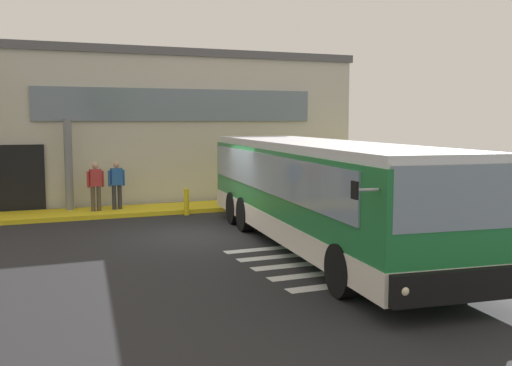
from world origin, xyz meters
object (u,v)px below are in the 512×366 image
object	(u,v)px
bus_main_foreground	(318,196)
passenger_by_doorway	(117,183)
safety_bollard_yellow	(187,202)
passenger_near_column	(95,183)
entry_support_column	(69,165)

from	to	relation	value
bus_main_foreground	passenger_by_doorway	bearing A→B (deg)	116.42
bus_main_foreground	safety_bollard_yellow	size ratio (longest dim) A/B	13.58
passenger_near_column	passenger_by_doorway	distance (m)	0.74
bus_main_foreground	passenger_near_column	world-z (taller)	bus_main_foreground
passenger_near_column	passenger_by_doorway	world-z (taller)	same
entry_support_column	passenger_near_column	bearing A→B (deg)	-39.21
entry_support_column	passenger_near_column	xyz separation A→B (m)	(0.80, -0.65, -0.60)
entry_support_column	bus_main_foreground	distance (m)	9.75
bus_main_foreground	safety_bollard_yellow	distance (m)	6.64
bus_main_foreground	passenger_by_doorway	world-z (taller)	bus_main_foreground
passenger_by_doorway	safety_bollard_yellow	bearing A→B (deg)	-30.27
bus_main_foreground	passenger_near_column	size ratio (longest dim) A/B	7.30
entry_support_column	safety_bollard_yellow	distance (m)	4.28
passenger_by_doorway	safety_bollard_yellow	size ratio (longest dim) A/B	1.86
entry_support_column	passenger_by_doorway	xyz separation A→B (m)	(1.53, -0.55, -0.63)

